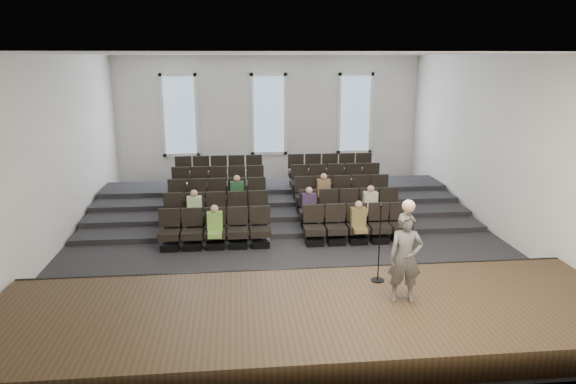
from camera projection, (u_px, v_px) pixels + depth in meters
The scene contains 14 objects.
ground at pixel (286, 238), 14.41m from camera, with size 14.00×14.00×0.00m, color black.
ceiling at pixel (285, 54), 13.13m from camera, with size 12.00×14.00×0.02m, color white.
wall_back at pixel (269, 119), 20.53m from camera, with size 12.00×0.04×5.00m, color white.
wall_front at pixel (334, 240), 7.02m from camera, with size 12.00×0.04×5.00m, color white.
wall_left at pixel (53, 154), 13.19m from camera, with size 0.04×14.00×5.00m, color white.
wall_right at pixel (499, 146), 14.36m from camera, with size 0.04×14.00×5.00m, color white.
stage at pixel (312, 319), 9.44m from camera, with size 11.80×3.60×0.50m, color #3E2C1A.
stage_lip at pixel (300, 279), 11.15m from camera, with size 11.80×0.06×0.52m, color black.
risers at pixel (277, 201), 17.41m from camera, with size 11.80×4.80×0.60m.
seating_rows at pixel (281, 200), 15.72m from camera, with size 6.80×4.70×1.67m.
windows at pixel (269, 115), 20.41m from camera, with size 8.44×0.10×3.24m.
audience at pixel (288, 205), 14.65m from camera, with size 5.45×2.64×1.10m.
speaker at pixel (405, 258), 9.44m from camera, with size 0.62×0.41×1.69m, color #555350.
mic_stand at pixel (379, 258), 10.36m from camera, with size 0.27×0.27×1.63m.
Camera 1 is at (-1.29, -13.54, 4.94)m, focal length 32.00 mm.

